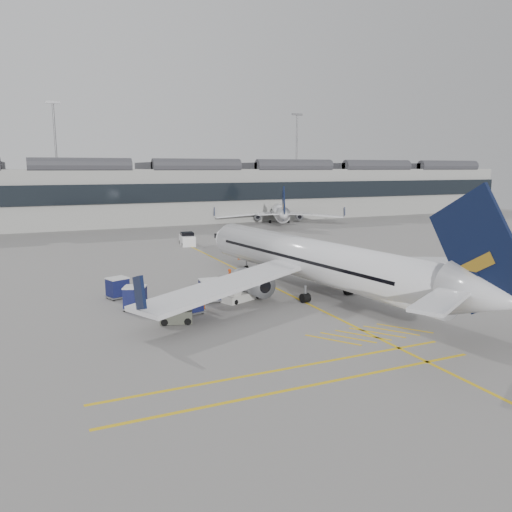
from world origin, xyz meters
name	(u,v)px	position (x,y,z in m)	size (l,w,h in m)	color
ground	(199,324)	(0.00, 0.00, 0.00)	(220.00, 220.00, 0.00)	gray
terminal	(89,194)	(0.00, 71.93, 6.14)	(200.00, 20.45, 12.40)	#9E9E99
light_masts	(72,153)	(-1.67, 86.00, 14.49)	(113.00, 0.60, 25.45)	slate
apron_markings	(265,283)	(10.00, 10.00, 0.01)	(0.25, 60.00, 0.01)	gold
airliner_main	(315,261)	(12.20, 4.07, 3.06)	(35.52, 39.05, 10.41)	silver
airliner_far	(279,211)	(36.44, 59.53, 2.34)	(25.53, 28.22, 7.96)	silver
belt_loader	(240,294)	(5.24, 4.83, 0.52)	(4.47, 2.87, 1.78)	silver
baggage_cart_a	(190,301)	(0.12, 2.65, 1.01)	(2.09, 1.85, 1.89)	gray
baggage_cart_b	(210,290)	(2.73, 5.49, 1.05)	(1.96, 1.66, 1.95)	gray
baggage_cart_c	(135,297)	(-3.55, 5.66, 1.03)	(2.27, 2.10, 1.92)	gray
baggage_cart_d	(118,287)	(-4.28, 9.88, 0.99)	(2.14, 1.96, 1.85)	gray
ramp_agent_a	(230,278)	(6.22, 9.79, 0.88)	(0.64, 0.42, 1.77)	#DB3E0B
ramp_agent_b	(200,299)	(1.22, 3.50, 0.90)	(0.88, 0.68, 1.81)	orange
pushback_tug	(176,315)	(-1.47, 0.92, 0.58)	(2.63, 2.02, 1.30)	#4E5144
safety_cone_nose	(239,257)	(12.52, 23.00, 0.26)	(0.38, 0.38, 0.53)	#F24C0A
safety_cone_engine	(337,286)	(15.34, 5.15, 0.23)	(0.32, 0.32, 0.45)	#F24C0A
service_van_mid	(187,239)	(9.89, 36.74, 0.87)	(2.35, 4.00, 1.95)	white
service_van_right	(234,233)	(19.09, 41.37, 0.78)	(3.70, 2.48, 1.74)	white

